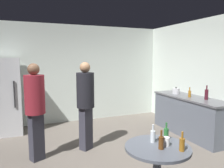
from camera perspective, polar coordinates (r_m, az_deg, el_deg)
The scene contains 16 objects.
ground_plane at distance 4.07m, azimuth -1.41°, elevation -20.13°, with size 5.20×5.20×0.10m, color #5B544C.
wall_back at distance 6.17m, azimuth -10.24°, elevation 2.65°, with size 5.32×0.06×2.70m, color beige.
wall_side_right at distance 5.20m, azimuth 26.72°, elevation 1.22°, with size 0.06×5.20×2.70m, color beige.
refrigerator at distance 5.67m, azimuth -26.29°, elevation -2.92°, with size 0.70×0.68×1.80m.
kitchen_counter at distance 5.44m, azimuth 19.79°, elevation -7.83°, with size 0.64×2.02×0.90m.
kettle at distance 5.65m, azimuth 16.52°, elevation -1.78°, with size 0.24×0.17×0.18m.
wine_bottle_on_counter at distance 5.10m, azimuth 23.63°, elevation -2.47°, with size 0.08×0.08×0.31m.
beer_bottle_on_counter at distance 5.28m, azimuth 19.76°, elevation -2.38°, with size 0.06×0.06×0.23m.
foreground_table at distance 2.83m, azimuth 11.87°, elevation -17.71°, with size 0.80×0.80×0.73m.
beer_bottle_amber at distance 2.70m, azimuth 17.97°, elevation -14.80°, with size 0.06×0.06×0.23m.
beer_bottle_brown at distance 2.69m, azimuth 12.83°, elevation -14.71°, with size 0.06×0.06×0.23m.
beer_bottle_green at distance 2.99m, azimuth 14.07°, elevation -12.51°, with size 0.06×0.06×0.23m.
beer_bottle_clear at distance 2.87m, azimuth 10.71°, elevation -13.28°, with size 0.06×0.06×0.23m.
plastic_cup_white at distance 2.80m, azimuth 14.10°, elevation -14.49°, with size 0.08×0.08×0.11m, color white.
person_in_maroon_shirt at distance 3.97m, azimuth -19.61°, elevation -5.09°, with size 0.45×0.45×1.71m.
person_in_black_shirt at distance 4.22m, azimuth -7.00°, elevation -3.95°, with size 0.47×0.47×1.72m.
Camera 1 is at (-1.29, -3.38, 1.81)m, focal length 34.70 mm.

